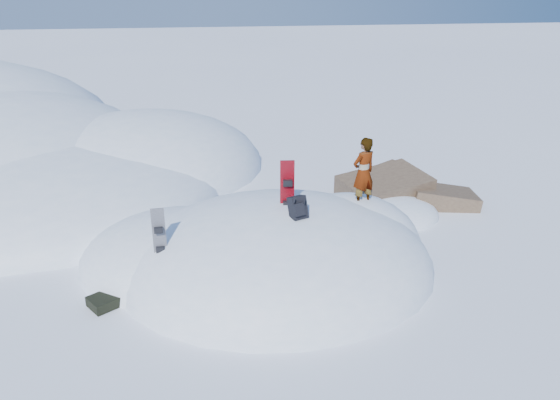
{
  "coord_description": "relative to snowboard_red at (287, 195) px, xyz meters",
  "views": [
    {
      "loc": [
        -1.52,
        -10.59,
        6.1
      ],
      "look_at": [
        0.11,
        0.3,
        1.51
      ],
      "focal_mm": 35.0,
      "sensor_mm": 36.0,
      "label": 1
    }
  ],
  "objects": [
    {
      "name": "snowboard_dark",
      "position": [
        -2.7,
        -0.8,
        -0.5
      ],
      "size": [
        0.27,
        0.18,
        1.41
      ],
      "rotation": [
        0.0,
        0.0,
        0.06
      ],
      "color": "black",
      "rests_on": "snow_mound"
    },
    {
      "name": "gear_pile",
      "position": [
        -3.7,
        -1.07,
        -1.55
      ],
      "size": [
        0.99,
        0.85,
        0.26
      ],
      "rotation": [
        0.0,
        0.0,
        0.61
      ],
      "color": "black",
      "rests_on": "ground"
    },
    {
      "name": "snowboard_red",
      "position": [
        0.0,
        0.0,
        0.0
      ],
      "size": [
        0.31,
        0.2,
        1.64
      ],
      "rotation": [
        0.0,
        0.0,
        -0.09
      ],
      "color": "#BB0918",
      "rests_on": "snow_mound"
    },
    {
      "name": "ground",
      "position": [
        -0.24,
        -0.14,
        -1.68
      ],
      "size": [
        120.0,
        120.0,
        0.0
      ],
      "primitive_type": "plane",
      "color": "white",
      "rests_on": "ground"
    },
    {
      "name": "backpack",
      "position": [
        0.12,
        -0.66,
        -0.01
      ],
      "size": [
        0.44,
        0.5,
        0.56
      ],
      "rotation": [
        0.0,
        0.0,
        0.38
      ],
      "color": "black",
      "rests_on": "snow_mound"
    },
    {
      "name": "person",
      "position": [
        1.86,
        0.6,
        0.21
      ],
      "size": [
        0.72,
        0.61,
        1.66
      ],
      "primitive_type": "imported",
      "rotation": [
        0.0,
        0.0,
        3.57
      ],
      "color": "slate",
      "rests_on": "snow_mound"
    },
    {
      "name": "rock_outcrop",
      "position": [
        3.48,
        2.87,
        -1.66
      ],
      "size": [
        4.68,
        4.41,
        1.68
      ],
      "color": "brown",
      "rests_on": "ground"
    },
    {
      "name": "snow_mound",
      "position": [
        -0.41,
        0.1,
        -1.68
      ],
      "size": [
        8.0,
        6.0,
        3.0
      ],
      "color": "white",
      "rests_on": "ground"
    }
  ]
}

